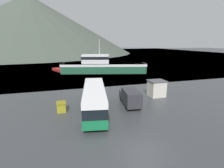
% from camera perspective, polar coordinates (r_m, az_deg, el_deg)
% --- Properties ---
extents(ground_plane, '(400.00, 400.00, 0.00)m').
position_cam_1_polar(ground_plane, '(15.68, 10.39, -20.68)').
color(ground_plane, '#383A3D').
extents(water_surface, '(240.00, 240.00, 0.00)m').
position_cam_1_polar(water_surface, '(153.08, -14.35, 9.99)').
color(water_surface, '#3D5160').
rests_on(water_surface, ground).
extents(hill_backdrop, '(155.32, 155.32, 43.29)m').
position_cam_1_polar(hill_backdrop, '(156.34, -25.19, 17.18)').
color(hill_backdrop, '#424C42').
rests_on(hill_backdrop, ground).
extents(tour_bus, '(4.57, 11.84, 3.25)m').
position_cam_1_polar(tour_bus, '(22.25, -5.78, -4.62)').
color(tour_bus, '#146B3D').
rests_on(tour_bus, ground).
extents(delivery_van, '(2.81, 6.09, 2.29)m').
position_cam_1_polar(delivery_van, '(24.84, 5.96, -4.14)').
color(delivery_van, '#2D2D33').
rests_on(delivery_van, ground).
extents(fishing_boat, '(24.59, 11.26, 9.51)m').
position_cam_1_polar(fishing_boat, '(50.81, -3.16, 5.98)').
color(fishing_boat, '#1E5138').
rests_on(fishing_boat, water_surface).
extents(storage_bin, '(1.20, 1.47, 1.24)m').
position_cam_1_polar(storage_bin, '(23.57, -16.20, -7.14)').
color(storage_bin, olive).
rests_on(storage_bin, ground).
extents(dock_kiosk, '(2.67, 2.41, 2.66)m').
position_cam_1_polar(dock_kiosk, '(29.54, 14.35, -1.36)').
color(dock_kiosk, beige).
rests_on(dock_kiosk, ground).
extents(small_boat, '(4.51, 6.47, 0.77)m').
position_cam_1_polar(small_boat, '(55.48, -16.77, 4.40)').
color(small_boat, maroon).
rests_on(small_boat, water_surface).
extents(mooring_bollard, '(0.29, 0.29, 0.67)m').
position_cam_1_polar(mooring_bollard, '(32.96, -3.53, -1.15)').
color(mooring_bollard, '#4C4C51').
rests_on(mooring_bollard, ground).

